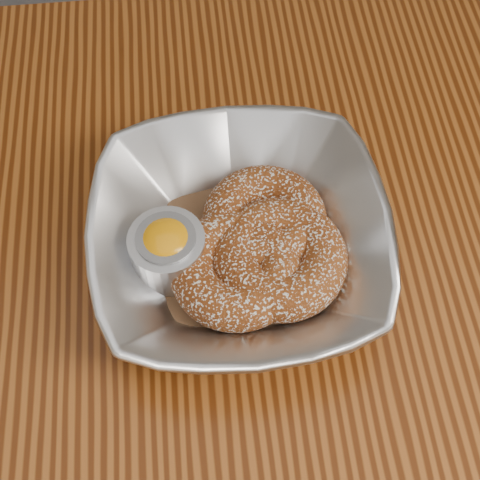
{
  "coord_description": "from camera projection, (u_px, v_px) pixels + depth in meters",
  "views": [
    {
      "loc": [
        -0.14,
        -0.19,
        1.23
      ],
      "look_at": [
        -0.11,
        0.07,
        0.78
      ],
      "focal_mm": 50.0,
      "sensor_mm": 36.0,
      "label": 1
    }
  ],
  "objects": [
    {
      "name": "donut_front",
      "position": [
        236.0,
        269.0,
        0.51
      ],
      "size": [
        0.13,
        0.13,
        0.04
      ],
      "primitive_type": "torus",
      "rotation": [
        0.0,
        0.0,
        0.36
      ],
      "color": "brown",
      "rests_on": "parchment"
    },
    {
      "name": "ramekin",
      "position": [
        168.0,
        250.0,
        0.52
      ],
      "size": [
        0.06,
        0.06,
        0.05
      ],
      "color": "silver",
      "rests_on": "table"
    },
    {
      "name": "serving_bowl",
      "position": [
        240.0,
        241.0,
        0.52
      ],
      "size": [
        0.23,
        0.23,
        0.06
      ],
      "primitive_type": "imported",
      "color": "silver",
      "rests_on": "table"
    },
    {
      "name": "donut_back",
      "position": [
        265.0,
        220.0,
        0.54
      ],
      "size": [
        0.13,
        0.13,
        0.04
      ],
      "primitive_type": "torus",
      "rotation": [
        0.0,
        0.0,
        0.37
      ],
      "color": "brown",
      "rests_on": "parchment"
    },
    {
      "name": "donut_extra",
      "position": [
        279.0,
        259.0,
        0.52
      ],
      "size": [
        0.13,
        0.13,
        0.04
      ],
      "primitive_type": "torus",
      "rotation": [
        0.0,
        0.0,
        0.33
      ],
      "color": "brown",
      "rests_on": "parchment"
    },
    {
      "name": "parchment",
      "position": [
        240.0,
        253.0,
        0.54
      ],
      "size": [
        0.19,
        0.19,
        0.0
      ],
      "primitive_type": "cube",
      "rotation": [
        0.0,
        0.0,
        1.2
      ],
      "color": "brown",
      "rests_on": "table"
    },
    {
      "name": "table",
      "position": [
        372.0,
        370.0,
        0.6
      ],
      "size": [
        1.2,
        0.8,
        0.75
      ],
      "color": "brown",
      "rests_on": "ground_plane"
    }
  ]
}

